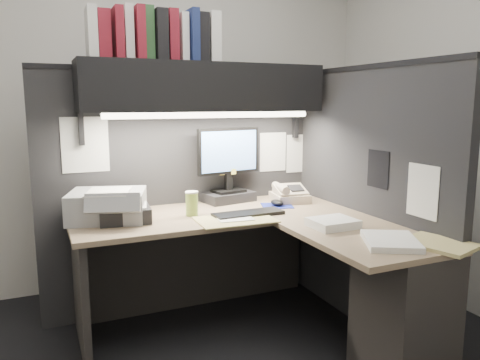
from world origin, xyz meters
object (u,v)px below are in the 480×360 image
Objects in this scene: overhead_shelf at (204,87)px; telephone at (290,195)px; notebook_stack at (125,214)px; keyboard at (248,214)px; monitor at (229,173)px; printer at (108,205)px; coffee_cup at (192,204)px; desk at (304,279)px.

telephone is (0.58, -0.10, -0.72)m from overhead_shelf.
overhead_shelf is 0.93m from telephone.
notebook_stack is (-0.56, -0.20, -0.73)m from overhead_shelf.
keyboard is 1.54× the size of notebook_stack.
monitor is 1.17× the size of keyboard.
notebook_stack is (0.08, -0.09, -0.04)m from printer.
monitor is 0.86m from printer.
keyboard is 0.73m from notebook_stack.
monitor is at bearing 19.01° from overhead_shelf.
monitor reaches higher than coffee_cup.
keyboard reaches higher than desk.
monitor is (-0.11, 0.82, 0.49)m from desk.
monitor is 0.47m from coffee_cup.
keyboard is at bearing -12.15° from notebook_stack.
overhead_shelf is 0.95m from printer.
telephone reaches higher than notebook_stack.
overhead_shelf is at bearing 52.56° from coffee_cup.
printer is 1.50× the size of notebook_stack.
coffee_cup is at bearing -151.81° from monitor.
overhead_shelf is 0.94m from notebook_stack.
coffee_cup is at bearing -127.44° from overhead_shelf.
telephone is 1.14m from notebook_stack.
overhead_shelf is 0.85m from keyboard.
notebook_stack is at bearing -160.41° from overhead_shelf.
desk is at bearing -17.49° from printer.
monitor is at bearing 19.44° from notebook_stack.
overhead_shelf is 0.75m from coffee_cup.
overhead_shelf is at bearing 19.59° from notebook_stack.
telephone is at bearing 28.24° from keyboard.
printer reaches higher than notebook_stack.
overhead_shelf is at bearing 111.79° from desk.
desk is at bearing -49.07° from coffee_cup.
overhead_shelf is 6.56× the size of telephone.
telephone is 0.56× the size of printer.
telephone is 0.75m from coffee_cup.
keyboard is at bearing -140.77° from telephone.
keyboard is 3.13× the size of coffee_cup.
coffee_cup reaches higher than notebook_stack.
monitor is at bearing 28.70° from printer.
desk is 3.36× the size of monitor.
printer is at bearing 145.85° from desk.
overhead_shelf is 3.57× the size of keyboard.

